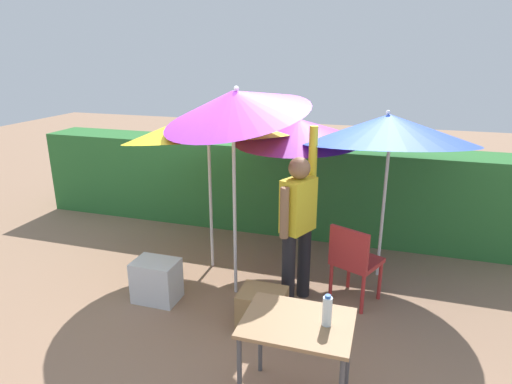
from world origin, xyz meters
The scene contains 12 objects.
ground_plane centered at (0.00, 0.00, 0.00)m, with size 24.00×24.00×0.00m, color #937056.
hedge_row centered at (0.00, 1.97, 0.65)m, with size 8.00×0.70×1.30m, color #2D7033.
umbrella_rainbow centered at (-0.11, -0.03, 2.10)m, with size 1.54×1.51×2.46m.
umbrella_orange centered at (0.31, 1.01, 1.69)m, with size 1.56×1.57×1.87m.
umbrella_yellow centered at (-0.66, 0.48, 1.79)m, with size 1.96×1.94×2.17m.
umbrella_navy centered at (1.35, 0.86, 1.78)m, with size 1.91×1.92×2.10m.
person_vendor centered at (0.54, 0.01, 0.93)m, with size 0.35×0.54×1.88m.
chair_plastic centered at (1.12, 0.15, 0.51)m, with size 0.58×0.58×0.89m.
cooler_box centered at (-0.90, -0.42, 0.23)m, with size 0.47×0.34×0.46m, color silver.
crate_cardboard centered at (0.33, -0.56, 0.19)m, with size 0.45×0.37×0.39m, color #9E7A4C.
folding_table centered at (0.85, -1.42, 0.64)m, with size 0.80×0.60×0.73m.
bottle_water centered at (1.06, -1.40, 0.84)m, with size 0.07×0.07×0.24m.
Camera 1 is at (1.37, -4.11, 2.60)m, focal length 30.73 mm.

